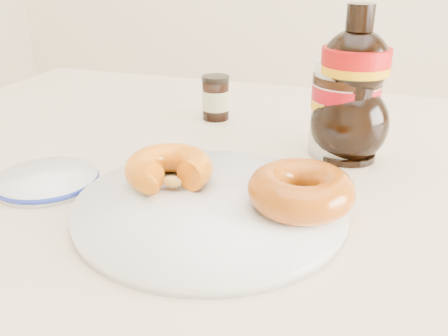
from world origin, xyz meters
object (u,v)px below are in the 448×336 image
(donut_whole, at_px, (301,190))
(blue_rim_saucer, at_px, (47,180))
(syrup_bottle, at_px, (353,85))
(dark_jar, at_px, (216,98))
(dining_table, at_px, (300,227))
(donut_bitten, at_px, (169,169))
(nutella_jar, at_px, (345,105))
(plate, at_px, (210,207))

(donut_whole, bearing_deg, blue_rim_saucer, -177.48)
(syrup_bottle, distance_m, dark_jar, 0.27)
(dining_table, xyz_separation_m, dark_jar, (-0.19, 0.18, 0.12))
(donut_bitten, distance_m, nutella_jar, 0.27)
(plate, xyz_separation_m, dark_jar, (-0.11, 0.33, 0.03))
(dining_table, relative_size, syrup_bottle, 6.62)
(dining_table, bearing_deg, dark_jar, 135.67)
(donut_whole, distance_m, nutella_jar, 0.22)
(nutella_jar, height_order, blue_rim_saucer, nutella_jar)
(dining_table, bearing_deg, blue_rim_saucer, -155.38)
(dark_jar, distance_m, blue_rim_saucer, 0.34)
(plate, xyz_separation_m, syrup_bottle, (0.13, 0.22, 0.10))
(donut_bitten, distance_m, syrup_bottle, 0.28)
(blue_rim_saucer, bearing_deg, dark_jar, 70.59)
(dark_jar, bearing_deg, donut_bitten, -81.52)
(donut_whole, relative_size, blue_rim_saucer, 0.90)
(donut_whole, distance_m, dark_jar, 0.37)
(nutella_jar, bearing_deg, plate, -117.34)
(nutella_jar, bearing_deg, syrup_bottle, -56.04)
(dining_table, height_order, donut_whole, donut_whole)
(blue_rim_saucer, bearing_deg, dining_table, 24.62)
(donut_bitten, distance_m, dark_jar, 0.30)
(donut_bitten, bearing_deg, plate, -6.91)
(syrup_bottle, bearing_deg, nutella_jar, 123.96)
(plate, distance_m, syrup_bottle, 0.27)
(donut_bitten, relative_size, donut_whole, 0.91)
(donut_bitten, xyz_separation_m, nutella_jar, (0.18, 0.20, 0.04))
(dining_table, bearing_deg, donut_bitten, -142.08)
(plate, bearing_deg, dining_table, 60.29)
(nutella_jar, xyz_separation_m, dark_jar, (-0.23, 0.10, -0.04))
(dining_table, xyz_separation_m, nutella_jar, (0.04, 0.09, 0.16))
(donut_bitten, relative_size, syrup_bottle, 0.50)
(donut_whole, xyz_separation_m, nutella_jar, (0.02, 0.21, 0.04))
(dark_jar, bearing_deg, blue_rim_saucer, -109.41)
(dining_table, distance_m, plate, 0.19)
(nutella_jar, distance_m, syrup_bottle, 0.04)
(donut_whole, bearing_deg, donut_bitten, 175.72)
(dark_jar, relative_size, blue_rim_saucer, 0.58)
(syrup_bottle, bearing_deg, blue_rim_saucer, -148.70)
(plate, height_order, dark_jar, dark_jar)
(plate, height_order, syrup_bottle, syrup_bottle)
(plate, distance_m, blue_rim_saucer, 0.22)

